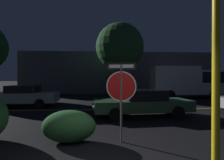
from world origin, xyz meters
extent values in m
cube|color=gold|center=(0.00, 7.27, 0.00)|extent=(37.21, 0.12, 0.01)
cylinder|color=#4C4C51|center=(0.56, 1.78, 1.15)|extent=(0.06, 0.06, 2.31)
cylinder|color=white|center=(0.56, 1.78, 1.66)|extent=(0.88, 0.19, 0.90)
cylinder|color=#B71414|center=(0.56, 1.78, 1.66)|extent=(0.82, 0.19, 0.83)
cube|color=black|center=(0.56, 1.78, 2.25)|extent=(0.88, 0.21, 0.22)
cube|color=white|center=(0.56, 1.78, 2.25)|extent=(0.72, 0.18, 0.10)
cylinder|color=yellow|center=(1.86, -0.60, 1.66)|extent=(0.12, 0.12, 3.31)
ellipsoid|color=#2D6633|center=(-0.99, 1.85, 0.48)|extent=(1.58, 0.92, 0.95)
cube|color=#9E9EA3|center=(-5.44, 8.77, 0.62)|extent=(4.78, 1.78, 0.64)
cube|color=black|center=(-5.30, 8.77, 1.18)|extent=(1.93, 1.49, 0.48)
cylinder|color=black|center=(-6.93, 9.55, 0.30)|extent=(0.60, 0.21, 0.60)
cylinder|color=black|center=(-3.95, 7.98, 0.30)|extent=(0.60, 0.21, 0.60)
cylinder|color=black|center=(-3.98, 9.61, 0.30)|extent=(0.60, 0.21, 0.60)
cube|color=#335B38|center=(2.00, 5.25, 0.56)|extent=(4.90, 2.03, 0.53)
cube|color=black|center=(2.15, 5.26, 1.07)|extent=(2.02, 1.57, 0.49)
cylinder|color=black|center=(0.59, 4.34, 0.30)|extent=(0.61, 0.25, 0.60)
cylinder|color=black|center=(0.46, 5.93, 0.30)|extent=(0.61, 0.25, 0.60)
cylinder|color=black|center=(3.54, 4.57, 0.30)|extent=(0.61, 0.25, 0.60)
cylinder|color=black|center=(3.42, 6.16, 0.30)|extent=(0.61, 0.25, 0.60)
sphere|color=#F4EFCC|center=(-0.37, 4.55, 0.59)|extent=(0.14, 0.14, 0.14)
sphere|color=#F4EFCC|center=(-0.45, 5.57, 0.59)|extent=(0.14, 0.14, 0.14)
cube|color=silver|center=(10.41, 13.07, 1.54)|extent=(2.63, 2.07, 2.29)
cube|color=black|center=(10.41, 13.07, 2.00)|extent=(2.37, 2.11, 1.01)
cube|color=silver|center=(7.00, 13.12, 1.73)|extent=(4.27, 2.23, 2.66)
cylinder|color=black|center=(10.36, 14.11, 0.42)|extent=(0.84, 0.29, 0.84)
cylinder|color=black|center=(10.33, 12.03, 0.42)|extent=(0.84, 0.29, 0.84)
cylinder|color=black|center=(6.26, 14.17, 0.42)|extent=(0.84, 0.29, 0.84)
cylinder|color=black|center=(6.23, 12.10, 0.42)|extent=(0.84, 0.29, 0.84)
cylinder|color=#422D1E|center=(1.89, 14.74, 1.71)|extent=(0.32, 0.32, 3.42)
sphere|color=#235128|center=(1.89, 14.74, 5.21)|extent=(4.96, 4.96, 4.96)
cube|color=#4C4C56|center=(2.42, 20.42, 2.64)|extent=(25.19, 4.09, 5.28)
camera|label=1|loc=(-0.04, -3.37, 1.89)|focal=28.00mm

